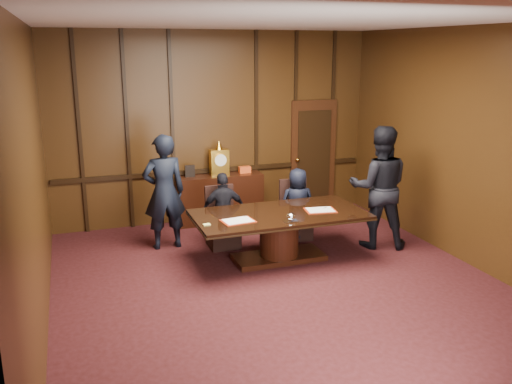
# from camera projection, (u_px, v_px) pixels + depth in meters

# --- Properties ---
(room) EXTENTS (7.00, 7.04, 3.50)m
(room) POSITION_uv_depth(u_px,v_px,m) (288.00, 164.00, 6.99)
(room) COLOR black
(room) RESTS_ON ground
(sideboard) EXTENTS (1.60, 0.45, 1.54)m
(sideboard) POSITION_uv_depth(u_px,v_px,m) (220.00, 196.00, 10.14)
(sideboard) COLOR black
(sideboard) RESTS_ON ground
(conference_table) EXTENTS (2.62, 1.32, 0.76)m
(conference_table) POSITION_uv_depth(u_px,v_px,m) (279.00, 228.00, 8.27)
(conference_table) COLOR black
(conference_table) RESTS_ON ground
(folder_left) EXTENTS (0.49, 0.38, 0.02)m
(folder_left) POSITION_uv_depth(u_px,v_px,m) (238.00, 221.00, 7.80)
(folder_left) COLOR #9A270E
(folder_left) RESTS_ON conference_table
(folder_right) EXTENTS (0.51, 0.40, 0.02)m
(folder_right) POSITION_uv_depth(u_px,v_px,m) (320.00, 210.00, 8.31)
(folder_right) COLOR #9A270E
(folder_right) RESTS_ON conference_table
(inkstand) EXTENTS (0.20, 0.14, 0.12)m
(inkstand) POSITION_uv_depth(u_px,v_px,m) (291.00, 218.00, 7.78)
(inkstand) COLOR white
(inkstand) RESTS_ON conference_table
(notepad) EXTENTS (0.10, 0.07, 0.01)m
(notepad) POSITION_uv_depth(u_px,v_px,m) (207.00, 225.00, 7.64)
(notepad) COLOR #F0EE75
(notepad) RESTS_ON conference_table
(chair_left) EXTENTS (0.49, 0.49, 0.99)m
(chair_left) POSITION_uv_depth(u_px,v_px,m) (223.00, 229.00, 8.92)
(chair_left) COLOR black
(chair_left) RESTS_ON ground
(chair_right) EXTENTS (0.52, 0.52, 0.99)m
(chair_right) POSITION_uv_depth(u_px,v_px,m) (295.00, 221.00, 9.34)
(chair_right) COLOR black
(chair_right) RESTS_ON ground
(signatory_left) EXTENTS (0.76, 0.35, 1.26)m
(signatory_left) POSITION_uv_depth(u_px,v_px,m) (224.00, 211.00, 8.76)
(signatory_left) COLOR black
(signatory_left) RESTS_ON ground
(signatory_right) EXTENTS (0.66, 0.48, 1.23)m
(signatory_right) POSITION_uv_depth(u_px,v_px,m) (297.00, 204.00, 9.18)
(signatory_right) COLOR black
(signatory_right) RESTS_ON ground
(witness_left) EXTENTS (0.70, 0.48, 1.88)m
(witness_left) POSITION_uv_depth(u_px,v_px,m) (164.00, 192.00, 8.69)
(witness_left) COLOR black
(witness_left) RESTS_ON ground
(witness_right) EXTENTS (1.19, 1.08, 2.00)m
(witness_right) POSITION_uv_depth(u_px,v_px,m) (379.00, 187.00, 8.75)
(witness_right) COLOR black
(witness_right) RESTS_ON ground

